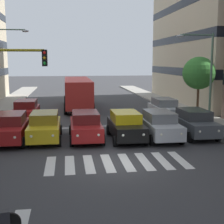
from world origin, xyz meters
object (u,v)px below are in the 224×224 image
object	(u,v)px
car_row2_0	(26,111)
street_lamp_left	(205,69)
car_1	(160,125)
street_tree_1	(199,73)
car_5	(11,127)
car_0	(194,123)
car_3	(86,126)
car_row2_1	(165,108)
bus_behind_traffic	(78,90)
car_2	(126,125)
car_4	(45,126)

from	to	relation	value
car_row2_0	street_lamp_left	xyz separation A→B (m)	(-13.30, 3.60, 3.37)
car_1	street_tree_1	size ratio (longest dim) A/B	0.88
car_1	car_5	size ratio (longest dim) A/B	1.00
car_0	car_5	distance (m)	11.49
car_1	street_lamp_left	distance (m)	6.49
car_3	car_row2_1	distance (m)	9.36
car_5	car_0	bearing A→B (deg)	179.64
car_1	bus_behind_traffic	bearing A→B (deg)	-71.60
car_row2_1	car_0	bearing A→B (deg)	90.30
car_0	street_lamp_left	xyz separation A→B (m)	(-1.94, -3.00, 3.37)
car_2	car_5	xyz separation A→B (m)	(6.94, -0.38, 0.00)
car_3	car_5	bearing A→B (deg)	-1.14
car_1	car_row2_0	xyz separation A→B (m)	(8.93, -7.03, 0.00)
car_row2_0	car_1	bearing A→B (deg)	141.81
car_4	street_tree_1	world-z (taller)	street_tree_1
car_1	car_5	bearing A→B (deg)	-3.12
car_row2_0	street_tree_1	xyz separation A→B (m)	(-14.26, 0.28, 2.91)
car_2	car_5	size ratio (longest dim) A/B	1.00
car_1	street_lamp_left	world-z (taller)	street_lamp_left
car_1	car_5	xyz separation A→B (m)	(9.06, -0.49, 0.00)
car_row2_1	street_lamp_left	xyz separation A→B (m)	(-1.97, 3.22, 3.37)
car_5	bus_behind_traffic	distance (m)	14.05
car_row2_1	bus_behind_traffic	bearing A→B (deg)	-45.61
car_3	car_1	bearing A→B (deg)	174.96
car_0	car_3	world-z (taller)	same
car_3	street_tree_1	distance (m)	12.12
car_2	street_tree_1	world-z (taller)	street_tree_1
car_4	car_row2_0	xyz separation A→B (m)	(1.87, -6.43, 0.00)
street_lamp_left	car_2	bearing A→B (deg)	27.04
car_0	car_2	size ratio (longest dim) A/B	1.00
car_2	car_row2_1	world-z (taller)	same
car_4	car_row2_0	world-z (taller)	same
car_4	bus_behind_traffic	world-z (taller)	bus_behind_traffic
car_3	car_5	size ratio (longest dim) A/B	1.00
car_3	car_4	bearing A→B (deg)	-4.37
car_2	street_tree_1	distance (m)	10.38
car_row2_1	car_5	bearing A→B (deg)	28.25
car_1	car_3	world-z (taller)	same
bus_behind_traffic	street_lamp_left	distance (m)	13.89
car_1	car_row2_0	world-z (taller)	same
car_0	bus_behind_traffic	world-z (taller)	bus_behind_traffic
car_row2_0	street_tree_1	bearing A→B (deg)	178.86
street_tree_1	car_0	bearing A→B (deg)	65.38
car_2	car_4	size ratio (longest dim) A/B	1.00
bus_behind_traffic	car_2	bearing A→B (deg)	100.23
car_3	street_lamp_left	world-z (taller)	street_lamp_left
car_2	car_row2_1	size ratio (longest dim) A/B	1.00
car_3	car_row2_0	bearing A→B (deg)	-56.71
street_lamp_left	street_tree_1	world-z (taller)	street_lamp_left
car_4	bus_behind_traffic	distance (m)	13.45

